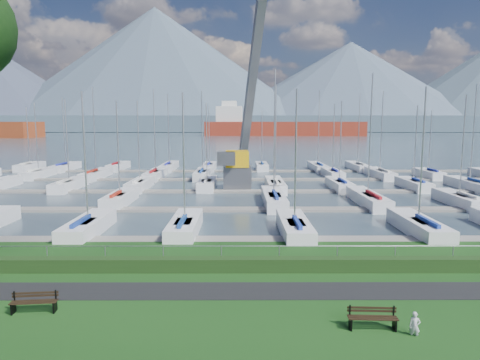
{
  "coord_description": "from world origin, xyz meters",
  "views": [
    {
      "loc": [
        -0.09,
        -21.36,
        7.56
      ],
      "look_at": [
        0.0,
        12.0,
        3.0
      ],
      "focal_mm": 32.0,
      "sensor_mm": 36.0,
      "label": 1
    }
  ],
  "objects_px": {
    "bench_left": "(34,302)",
    "person": "(415,322)",
    "crane": "(241,141)",
    "bench_right": "(372,318)"
  },
  "relations": [
    {
      "from": "bench_left",
      "to": "person",
      "type": "xyz_separation_m",
      "value": [
        14.42,
        -1.94,
        0.09
      ]
    },
    {
      "from": "person",
      "to": "crane",
      "type": "distance_m",
      "value": 37.21
    },
    {
      "from": "bench_right",
      "to": "crane",
      "type": "distance_m",
      "value": 36.52
    },
    {
      "from": "bench_left",
      "to": "person",
      "type": "relative_size",
      "value": 1.79
    },
    {
      "from": "bench_left",
      "to": "crane",
      "type": "distance_m",
      "value": 35.81
    },
    {
      "from": "bench_left",
      "to": "person",
      "type": "distance_m",
      "value": 14.56
    },
    {
      "from": "bench_right",
      "to": "person",
      "type": "distance_m",
      "value": 1.45
    },
    {
      "from": "person",
      "to": "crane",
      "type": "bearing_deg",
      "value": 118.32
    },
    {
      "from": "bench_right",
      "to": "person",
      "type": "xyz_separation_m",
      "value": [
        1.34,
        -0.52,
        0.09
      ]
    },
    {
      "from": "bench_right",
      "to": "person",
      "type": "height_order",
      "value": "person"
    }
  ]
}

